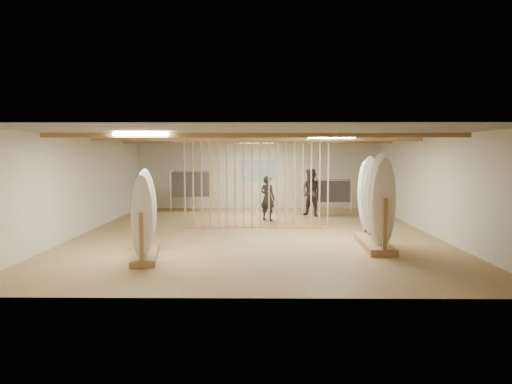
{
  "coord_description": "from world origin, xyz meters",
  "views": [
    {
      "loc": [
        0.14,
        -13.14,
        2.32
      ],
      "look_at": [
        0.0,
        0.0,
        1.2
      ],
      "focal_mm": 32.0,
      "sensor_mm": 36.0,
      "label": 1
    }
  ],
  "objects_px": {
    "rack_right": "(375,217)",
    "clothing_rack_a": "(191,184)",
    "shopper_a": "(267,195)",
    "clothing_rack_b": "(334,191)",
    "rack_left": "(145,229)",
    "shopper_b": "(312,189)"
  },
  "relations": [
    {
      "from": "shopper_a",
      "to": "clothing_rack_b",
      "type": "bearing_deg",
      "value": -117.24
    },
    {
      "from": "clothing_rack_b",
      "to": "rack_right",
      "type": "bearing_deg",
      "value": -89.02
    },
    {
      "from": "clothing_rack_b",
      "to": "shopper_a",
      "type": "height_order",
      "value": "shopper_a"
    },
    {
      "from": "clothing_rack_a",
      "to": "shopper_a",
      "type": "relative_size",
      "value": 0.95
    },
    {
      "from": "rack_right",
      "to": "shopper_b",
      "type": "distance_m",
      "value": 5.58
    },
    {
      "from": "clothing_rack_a",
      "to": "shopper_b",
      "type": "xyz_separation_m",
      "value": [
        4.64,
        -1.21,
        -0.09
      ]
    },
    {
      "from": "rack_left",
      "to": "shopper_a",
      "type": "bearing_deg",
      "value": 53.36
    },
    {
      "from": "shopper_a",
      "to": "rack_right",
      "type": "bearing_deg",
      "value": 153.65
    },
    {
      "from": "rack_left",
      "to": "shopper_b",
      "type": "xyz_separation_m",
      "value": [
        4.44,
        6.72,
        0.35
      ]
    },
    {
      "from": "rack_right",
      "to": "clothing_rack_a",
      "type": "height_order",
      "value": "rack_right"
    },
    {
      "from": "rack_right",
      "to": "clothing_rack_a",
      "type": "distance_m",
      "value": 8.73
    },
    {
      "from": "rack_left",
      "to": "clothing_rack_a",
      "type": "relative_size",
      "value": 1.22
    },
    {
      "from": "clothing_rack_b",
      "to": "shopper_a",
      "type": "xyz_separation_m",
      "value": [
        -2.5,
        -1.39,
        -0.02
      ]
    },
    {
      "from": "clothing_rack_b",
      "to": "rack_left",
      "type": "bearing_deg",
      "value": -126.65
    },
    {
      "from": "rack_right",
      "to": "shopper_b",
      "type": "bearing_deg",
      "value": 102.11
    },
    {
      "from": "shopper_b",
      "to": "clothing_rack_b",
      "type": "bearing_deg",
      "value": 56.69
    },
    {
      "from": "rack_left",
      "to": "shopper_b",
      "type": "bearing_deg",
      "value": 46.13
    },
    {
      "from": "rack_left",
      "to": "rack_right",
      "type": "relative_size",
      "value": 0.87
    },
    {
      "from": "rack_right",
      "to": "clothing_rack_a",
      "type": "xyz_separation_m",
      "value": [
        -5.58,
        6.71,
        0.33
      ]
    },
    {
      "from": "clothing_rack_a",
      "to": "shopper_a",
      "type": "xyz_separation_m",
      "value": [
        3.0,
        -2.25,
        -0.21
      ]
    },
    {
      "from": "clothing_rack_a",
      "to": "shopper_b",
      "type": "height_order",
      "value": "shopper_b"
    },
    {
      "from": "rack_right",
      "to": "shopper_b",
      "type": "xyz_separation_m",
      "value": [
        -0.94,
        5.49,
        0.24
      ]
    }
  ]
}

